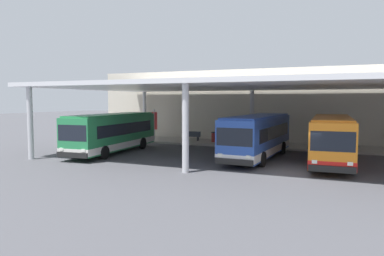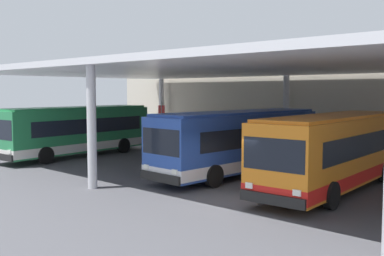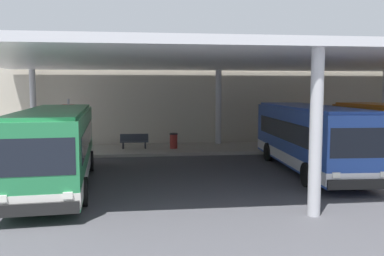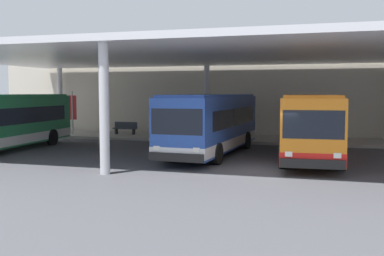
{
  "view_description": "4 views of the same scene",
  "coord_description": "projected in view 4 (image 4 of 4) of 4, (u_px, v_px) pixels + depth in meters",
  "views": [
    {
      "loc": [
        2.5,
        -21.6,
        4.26
      ],
      "look_at": [
        -9.15,
        5.37,
        2.0
      ],
      "focal_mm": 33.58,
      "sensor_mm": 36.0,
      "label": 1
    },
    {
      "loc": [
        9.77,
        -13.72,
        4.14
      ],
      "look_at": [
        -6.34,
        4.06,
        2.19
      ],
      "focal_mm": 41.99,
      "sensor_mm": 36.0,
      "label": 2
    },
    {
      "loc": [
        -11.61,
        -14.7,
        4.01
      ],
      "look_at": [
        -9.08,
        5.16,
        2.09
      ],
      "focal_mm": 38.74,
      "sensor_mm": 36.0,
      "label": 3
    },
    {
      "loc": [
        2.32,
        -18.71,
        3.27
      ],
      "look_at": [
        -4.38,
        3.73,
        1.43
      ],
      "focal_mm": 42.26,
      "sensor_mm": 36.0,
      "label": 4
    }
  ],
  "objects": [
    {
      "name": "station_building_facade",
      "position": [
        294.0,
        86.0,
        32.83
      ],
      "size": [
        48.0,
        1.6,
        7.45
      ],
      "primitive_type": "cube",
      "color": "beige",
      "rests_on": "ground"
    },
    {
      "name": "bus_middle_bay",
      "position": [
        311.0,
        125.0,
        22.24
      ],
      "size": [
        3.05,
        10.63,
        3.17
      ],
      "color": "orange",
      "rests_on": "ground"
    },
    {
      "name": "bench_waiting",
      "position": [
        125.0,
        128.0,
        33.43
      ],
      "size": [
        1.8,
        0.45,
        0.92
      ],
      "color": "#383D47",
      "rests_on": "platform_kerb"
    },
    {
      "name": "canopy_shelter",
      "position": [
        282.0,
        54.0,
        23.63
      ],
      "size": [
        40.0,
        17.0,
        5.55
      ],
      "color": "silver",
      "rests_on": "ground"
    },
    {
      "name": "banner_sign",
      "position": [
        72.0,
        110.0,
        33.6
      ],
      "size": [
        0.7,
        0.12,
        3.2
      ],
      "color": "#B2B2B7",
      "rests_on": "platform_kerb"
    },
    {
      "name": "ground_plane",
      "position": [
        267.0,
        171.0,
        18.79
      ],
      "size": [
        200.0,
        200.0,
        0.0
      ],
      "primitive_type": "plane",
      "color": "#47474C"
    },
    {
      "name": "platform_kerb",
      "position": [
        289.0,
        141.0,
        30.01
      ],
      "size": [
        42.0,
        4.5,
        0.18
      ],
      "primitive_type": "cube",
      "color": "#A39E93",
      "rests_on": "ground"
    },
    {
      "name": "trash_bin",
      "position": [
        155.0,
        129.0,
        32.41
      ],
      "size": [
        0.52,
        0.52,
        0.98
      ],
      "color": "maroon",
      "rests_on": "platform_kerb"
    },
    {
      "name": "bus_second_bay",
      "position": [
        212.0,
        123.0,
        23.82
      ],
      "size": [
        3.06,
        10.64,
        3.17
      ],
      "color": "#284CA8",
      "rests_on": "ground"
    },
    {
      "name": "bus_nearest_bay",
      "position": [
        6.0,
        121.0,
        25.44
      ],
      "size": [
        3.3,
        10.69,
        3.17
      ],
      "color": "#28844C",
      "rests_on": "ground"
    }
  ]
}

